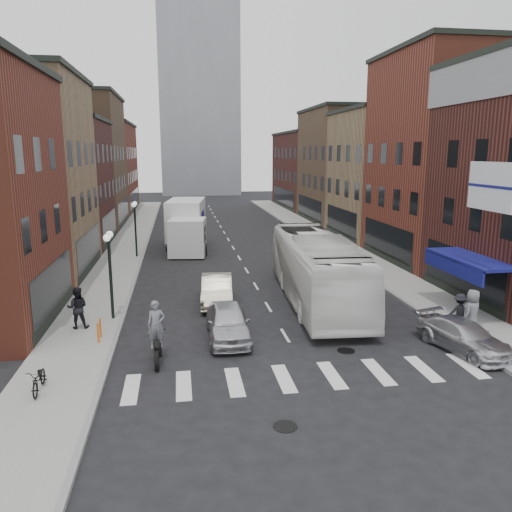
{
  "coord_description": "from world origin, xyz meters",
  "views": [
    {
      "loc": [
        -4.28,
        -18.5,
        7.58
      ],
      "look_at": [
        -0.35,
        6.77,
        2.26
      ],
      "focal_mm": 35.0,
      "sensor_mm": 36.0,
      "label": 1
    }
  ],
  "objects_px": {
    "billboard_sign": "(492,188)",
    "ped_right_c": "(472,312)",
    "curb_car": "(464,336)",
    "ped_right_a": "(460,312)",
    "sedan_left_near": "(228,322)",
    "parked_bicycle": "(39,379)",
    "sedan_left_far": "(217,290)",
    "streetlamp_near": "(110,259)",
    "transit_bus": "(316,269)",
    "streetlamp_far": "(135,219)",
    "motorcycle_rider": "(157,334)",
    "box_truck": "(187,226)",
    "bike_rack": "(99,330)",
    "ped_left_solo": "(77,308)"
  },
  "relations": [
    {
      "from": "billboard_sign",
      "to": "ped_right_c",
      "type": "bearing_deg",
      "value": -136.56
    },
    {
      "from": "curb_car",
      "to": "ped_right_a",
      "type": "xyz_separation_m",
      "value": [
        0.91,
        1.86,
        0.34
      ]
    },
    {
      "from": "sedan_left_near",
      "to": "parked_bicycle",
      "type": "height_order",
      "value": "sedan_left_near"
    },
    {
      "from": "sedan_left_far",
      "to": "ped_right_a",
      "type": "relative_size",
      "value": 2.78
    },
    {
      "from": "streetlamp_near",
      "to": "sedan_left_near",
      "type": "bearing_deg",
      "value": -30.78
    },
    {
      "from": "streetlamp_near",
      "to": "transit_bus",
      "type": "xyz_separation_m",
      "value": [
        10.0,
        1.58,
        -1.17
      ]
    },
    {
      "from": "sedan_left_near",
      "to": "ped_right_a",
      "type": "xyz_separation_m",
      "value": [
        9.82,
        -0.84,
        0.22
      ]
    },
    {
      "from": "streetlamp_far",
      "to": "ped_right_c",
      "type": "xyz_separation_m",
      "value": [
        14.94,
        -18.49,
        -1.79
      ]
    },
    {
      "from": "streetlamp_near",
      "to": "motorcycle_rider",
      "type": "bearing_deg",
      "value": -66.03
    },
    {
      "from": "motorcycle_rider",
      "to": "parked_bicycle",
      "type": "distance_m",
      "value": 4.19
    },
    {
      "from": "transit_bus",
      "to": "box_truck",
      "type": "bearing_deg",
      "value": 115.85
    },
    {
      "from": "motorcycle_rider",
      "to": "billboard_sign",
      "type": "bearing_deg",
      "value": 1.24
    },
    {
      "from": "billboard_sign",
      "to": "sedan_left_far",
      "type": "height_order",
      "value": "billboard_sign"
    },
    {
      "from": "motorcycle_rider",
      "to": "ped_right_a",
      "type": "relative_size",
      "value": 1.49
    },
    {
      "from": "parked_bicycle",
      "to": "bike_rack",
      "type": "bearing_deg",
      "value": 72.19
    },
    {
      "from": "parked_bicycle",
      "to": "ped_left_solo",
      "type": "xyz_separation_m",
      "value": [
        0.11,
        5.87,
        0.51
      ]
    },
    {
      "from": "box_truck",
      "to": "ped_right_a",
      "type": "relative_size",
      "value": 5.78
    },
    {
      "from": "streetlamp_near",
      "to": "streetlamp_far",
      "type": "height_order",
      "value": "same"
    },
    {
      "from": "motorcycle_rider",
      "to": "ped_right_a",
      "type": "bearing_deg",
      "value": 0.4
    },
    {
      "from": "streetlamp_near",
      "to": "transit_bus",
      "type": "height_order",
      "value": "streetlamp_near"
    },
    {
      "from": "curb_car",
      "to": "streetlamp_far",
      "type": "bearing_deg",
      "value": 110.96
    },
    {
      "from": "bike_rack",
      "to": "transit_bus",
      "type": "relative_size",
      "value": 0.06
    },
    {
      "from": "ped_left_solo",
      "to": "ped_right_a",
      "type": "relative_size",
      "value": 1.16
    },
    {
      "from": "streetlamp_far",
      "to": "parked_bicycle",
      "type": "distance_m",
      "value": 21.16
    },
    {
      "from": "sedan_left_near",
      "to": "billboard_sign",
      "type": "bearing_deg",
      "value": -1.85
    },
    {
      "from": "motorcycle_rider",
      "to": "ped_right_a",
      "type": "height_order",
      "value": "motorcycle_rider"
    },
    {
      "from": "motorcycle_rider",
      "to": "ped_left_solo",
      "type": "relative_size",
      "value": 1.29
    },
    {
      "from": "motorcycle_rider",
      "to": "sedan_left_far",
      "type": "bearing_deg",
      "value": 63.86
    },
    {
      "from": "billboard_sign",
      "to": "transit_bus",
      "type": "relative_size",
      "value": 0.3
    },
    {
      "from": "transit_bus",
      "to": "curb_car",
      "type": "xyz_separation_m",
      "value": [
        3.9,
        -7.24,
        -1.15
      ]
    },
    {
      "from": "sedan_left_near",
      "to": "motorcycle_rider",
      "type": "bearing_deg",
      "value": -144.45
    },
    {
      "from": "streetlamp_far",
      "to": "ped_left_solo",
      "type": "xyz_separation_m",
      "value": [
        -1.3,
        -15.11,
        -1.85
      ]
    },
    {
      "from": "motorcycle_rider",
      "to": "ped_right_c",
      "type": "height_order",
      "value": "motorcycle_rider"
    },
    {
      "from": "motorcycle_rider",
      "to": "transit_bus",
      "type": "xyz_separation_m",
      "value": [
        7.81,
        6.49,
        0.64
      ]
    },
    {
      "from": "transit_bus",
      "to": "sedan_left_far",
      "type": "height_order",
      "value": "transit_bus"
    },
    {
      "from": "transit_bus",
      "to": "ped_left_solo",
      "type": "relative_size",
      "value": 6.86
    },
    {
      "from": "ped_right_a",
      "to": "streetlamp_near",
      "type": "bearing_deg",
      "value": -4.53
    },
    {
      "from": "streetlamp_far",
      "to": "transit_bus",
      "type": "bearing_deg",
      "value": -51.17
    },
    {
      "from": "sedan_left_far",
      "to": "streetlamp_near",
      "type": "bearing_deg",
      "value": -153.34
    },
    {
      "from": "streetlamp_near",
      "to": "bike_rack",
      "type": "bearing_deg",
      "value": -94.24
    },
    {
      "from": "ped_left_solo",
      "to": "transit_bus",
      "type": "bearing_deg",
      "value": -166.99
    },
    {
      "from": "bike_rack",
      "to": "sedan_left_far",
      "type": "height_order",
      "value": "sedan_left_far"
    },
    {
      "from": "sedan_left_near",
      "to": "ped_right_a",
      "type": "height_order",
      "value": "ped_right_a"
    },
    {
      "from": "box_truck",
      "to": "streetlamp_far",
      "type": "bearing_deg",
      "value": -133.35
    },
    {
      "from": "streetlamp_near",
      "to": "ped_right_c",
      "type": "distance_m",
      "value": 15.7
    },
    {
      "from": "sedan_left_far",
      "to": "parked_bicycle",
      "type": "distance_m",
      "value": 10.99
    },
    {
      "from": "ped_left_solo",
      "to": "ped_right_a",
      "type": "height_order",
      "value": "ped_left_solo"
    },
    {
      "from": "box_truck",
      "to": "ped_left_solo",
      "type": "distance_m",
      "value": 18.82
    },
    {
      "from": "ped_left_solo",
      "to": "ped_right_c",
      "type": "height_order",
      "value": "ped_right_c"
    },
    {
      "from": "curb_car",
      "to": "ped_left_solo",
      "type": "bearing_deg",
      "value": 149.04
    }
  ]
}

